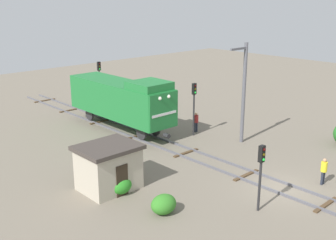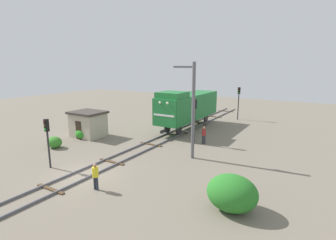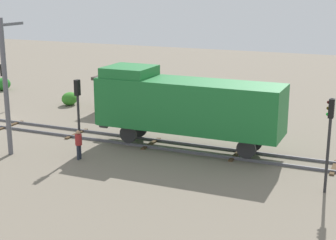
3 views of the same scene
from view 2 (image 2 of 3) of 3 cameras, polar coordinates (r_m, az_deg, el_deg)
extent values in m
plane|color=#756B5B|center=(19.72, -17.61, -11.21)|extent=(97.77, 97.77, 0.00)
cube|color=#595960|center=(20.20, -19.00, -10.49)|extent=(0.10, 65.18, 0.16)
cube|color=#595960|center=(19.18, -16.17, -11.52)|extent=(0.10, 65.18, 0.16)
cube|color=#4C3823|center=(18.21, -24.19, -13.55)|extent=(2.40, 0.24, 0.09)
cube|color=#4C3823|center=(21.43, -12.12, -8.89)|extent=(2.40, 0.24, 0.09)
cube|color=#4C3823|center=(25.41, -3.71, -5.32)|extent=(2.40, 0.24, 0.09)
cube|color=#4C3823|center=(29.86, 2.25, -2.68)|extent=(2.40, 0.24, 0.09)
cube|color=#4C3823|center=(34.58, 6.61, -0.73)|extent=(2.40, 0.24, 0.09)
cube|color=#4C3823|center=(39.49, 9.90, 0.75)|extent=(2.40, 0.24, 0.09)
cube|color=#4C3823|center=(44.52, 12.46, 1.89)|extent=(2.40, 0.24, 0.09)
cube|color=#1E7233|center=(31.49, 4.50, 3.01)|extent=(2.90, 11.00, 2.90)
cube|color=#1E7233|center=(27.86, 0.93, 5.51)|extent=(2.75, 2.80, 0.60)
cube|color=#1E7233|center=(26.71, -0.86, 1.45)|extent=(2.84, 0.10, 2.84)
cube|color=white|center=(26.72, -0.91, 1.01)|extent=(2.46, 0.06, 0.20)
sphere|color=white|center=(26.73, -1.75, 3.84)|extent=(0.28, 0.28, 0.28)
sphere|color=white|center=(26.26, -0.09, 3.70)|extent=(0.28, 0.28, 0.28)
cylinder|color=#262628|center=(26.86, -1.19, -2.54)|extent=(0.36, 0.50, 0.36)
cylinder|color=#262628|center=(29.04, -0.12, -1.74)|extent=(0.18, 1.10, 1.10)
cylinder|color=#262628|center=(28.34, 2.37, -2.09)|extent=(0.18, 1.10, 1.10)
cylinder|color=#262628|center=(35.43, 6.10, 0.68)|extent=(0.18, 1.10, 1.10)
cylinder|color=#262628|center=(34.86, 8.24, 0.44)|extent=(0.18, 1.10, 1.10)
cylinder|color=#262628|center=(21.28, -24.61, -4.74)|extent=(0.14, 0.14, 3.71)
cube|color=black|center=(20.95, -24.94, -1.04)|extent=(0.32, 0.24, 0.90)
sphere|color=#390606|center=(20.82, -25.32, -0.39)|extent=(0.16, 0.16, 0.16)
sphere|color=#3C3306|center=(20.87, -25.26, -1.14)|extent=(0.16, 0.16, 0.16)
sphere|color=green|center=(20.93, -25.19, -1.88)|extent=(0.16, 0.16, 0.16)
cylinder|color=#262628|center=(25.31, 5.81, -0.40)|extent=(0.14, 0.14, 4.38)
cube|color=black|center=(25.00, 5.90, 3.50)|extent=(0.32, 0.24, 0.90)
sphere|color=#390606|center=(24.84, 5.77, 4.08)|extent=(0.16, 0.16, 0.16)
sphere|color=#3C3306|center=(24.88, 5.76, 3.44)|extent=(0.16, 0.16, 0.16)
sphere|color=green|center=(24.92, 5.74, 2.80)|extent=(0.16, 0.16, 0.16)
cylinder|color=#262628|center=(37.96, 15.07, 3.47)|extent=(0.14, 0.14, 4.54)
cube|color=black|center=(37.75, 15.22, 6.20)|extent=(0.32, 0.24, 0.90)
sphere|color=#390606|center=(37.60, 15.18, 6.60)|extent=(0.16, 0.16, 0.16)
sphere|color=#3C3306|center=(37.62, 15.16, 6.17)|extent=(0.16, 0.16, 0.16)
sphere|color=green|center=(37.65, 15.13, 5.75)|extent=(0.16, 0.16, 0.16)
cylinder|color=#262B38|center=(17.21, -15.65, -13.03)|extent=(0.15, 0.15, 0.85)
cylinder|color=#262B38|center=(17.07, -15.18, -13.21)|extent=(0.15, 0.15, 0.85)
cylinder|color=yellow|center=(16.85, -15.56, -10.85)|extent=(0.38, 0.38, 0.62)
sphere|color=tan|center=(16.69, -15.64, -9.50)|extent=(0.23, 0.23, 0.23)
cylinder|color=#262B38|center=(25.87, 7.58, -4.21)|extent=(0.15, 0.15, 0.85)
cylinder|color=#262B38|center=(25.80, 7.98, -4.27)|extent=(0.15, 0.15, 0.85)
cylinder|color=maroon|center=(25.64, 7.83, -2.66)|extent=(0.38, 0.38, 0.62)
sphere|color=tan|center=(25.54, 7.85, -1.73)|extent=(0.23, 0.23, 0.23)
cylinder|color=#595960|center=(21.02, 5.51, 1.84)|extent=(0.28, 0.28, 7.80)
cube|color=#595960|center=(21.11, 3.46, 11.47)|extent=(1.80, 0.16, 0.16)
cube|color=#B2A893|center=(29.29, -16.95, -1.06)|extent=(3.20, 2.60, 2.50)
cube|color=#3F3833|center=(29.03, -17.11, 1.58)|extent=(3.50, 2.90, 0.24)
cube|color=#2D2319|center=(28.53, -18.87, -2.14)|extent=(0.80, 0.06, 1.90)
ellipsoid|color=#337D26|center=(26.53, -23.46, -4.46)|extent=(1.46, 1.20, 1.06)
ellipsoid|color=#287626|center=(14.60, 13.77, -15.19)|extent=(2.70, 2.21, 1.96)
ellipsoid|color=#2D8C26|center=(28.77, -18.24, -2.86)|extent=(1.44, 1.18, 1.05)
camera|label=1|loc=(34.78, -60.98, 11.93)|focal=45.00mm
camera|label=3|loc=(40.79, 51.41, 10.15)|focal=55.00mm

